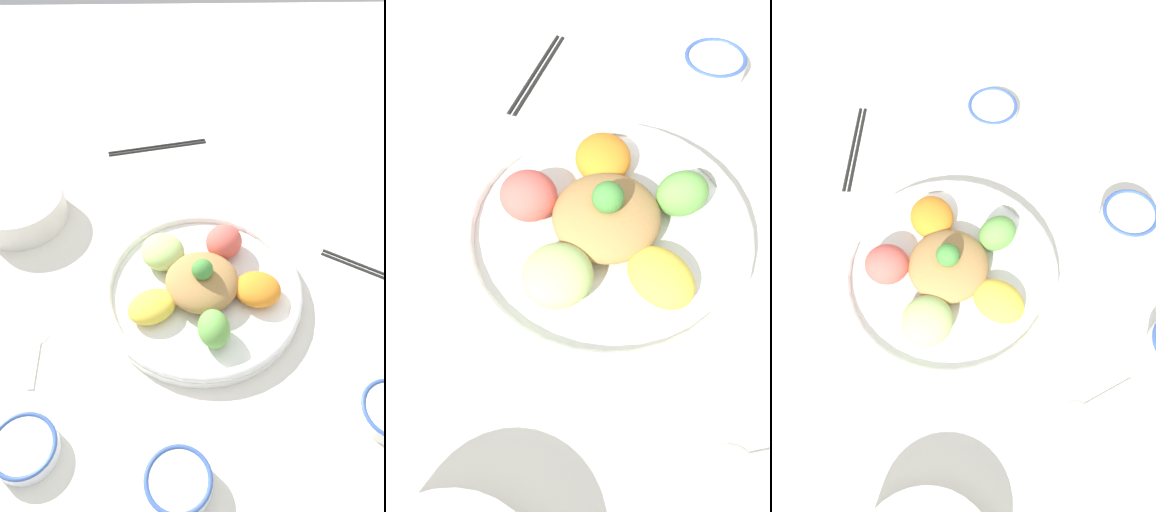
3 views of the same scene
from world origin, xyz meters
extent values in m
plane|color=silver|center=(0.00, 0.00, 0.00)|extent=(2.40, 2.40, 0.00)
cylinder|color=white|center=(-0.01, 0.01, 0.01)|extent=(0.38, 0.38, 0.02)
torus|color=white|center=(-0.01, 0.01, 0.03)|extent=(0.38, 0.38, 0.02)
ellipsoid|color=orange|center=(0.09, -0.01, 0.04)|extent=(0.10, 0.09, 0.04)
ellipsoid|color=#E55B51|center=(0.04, 0.10, 0.05)|extent=(0.10, 0.10, 0.06)
ellipsoid|color=#B7DB7A|center=(-0.08, 0.08, 0.05)|extent=(0.12, 0.12, 0.05)
ellipsoid|color=yellow|center=(-0.10, -0.04, 0.04)|extent=(0.11, 0.10, 0.04)
ellipsoid|color=#6BAD4C|center=(0.01, -0.09, 0.05)|extent=(0.07, 0.08, 0.06)
ellipsoid|color=#AD7F47|center=(-0.01, 0.01, 0.05)|extent=(0.14, 0.14, 0.05)
sphere|color=#478E3D|center=(-0.01, 0.01, 0.09)|extent=(0.04, 0.04, 0.04)
cylinder|color=white|center=(-0.29, -0.28, 0.01)|extent=(0.11, 0.11, 0.03)
torus|color=#38569E|center=(-0.29, -0.28, 0.03)|extent=(0.11, 0.11, 0.01)
cylinder|color=maroon|center=(-0.29, -0.28, 0.03)|extent=(0.09, 0.09, 0.00)
cylinder|color=white|center=(-0.05, -0.34, 0.02)|extent=(0.10, 0.10, 0.04)
torus|color=#38569E|center=(-0.05, -0.34, 0.04)|extent=(0.10, 0.10, 0.01)
cylinder|color=white|center=(-0.05, -0.34, 0.04)|extent=(0.08, 0.08, 0.00)
cylinder|color=silver|center=(-0.39, 0.22, 0.04)|extent=(0.19, 0.19, 0.07)
ellipsoid|color=#E0705B|center=(-0.39, 0.22, 0.06)|extent=(0.17, 0.17, 0.02)
cylinder|color=black|center=(-0.11, 0.45, 0.00)|extent=(0.24, 0.05, 0.01)
cylinder|color=black|center=(-0.10, 0.44, 0.00)|extent=(0.24, 0.05, 0.01)
cylinder|color=black|center=(0.34, 0.06, 0.00)|extent=(0.19, 0.11, 0.01)
cylinder|color=black|center=(0.33, 0.06, 0.00)|extent=(0.19, 0.11, 0.01)
cube|color=beige|center=(-0.31, -0.13, 0.00)|extent=(0.01, 0.09, 0.01)
ellipsoid|color=beige|center=(-0.31, -0.07, 0.00)|extent=(0.04, 0.05, 0.01)
camera|label=1|loc=(-0.04, -0.52, 0.81)|focal=35.00mm
camera|label=2|loc=(-0.37, 0.10, 0.56)|focal=35.00mm
camera|label=3|loc=(-0.35, 0.15, 0.81)|focal=35.00mm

